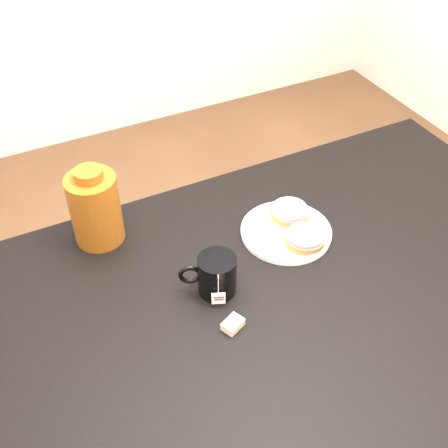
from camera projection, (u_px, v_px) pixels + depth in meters
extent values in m
plane|color=brown|center=(280.00, 443.00, 1.77)|extent=(4.00, 4.00, 0.00)
cube|color=black|center=(301.00, 289.00, 1.29)|extent=(1.40, 0.90, 0.04)
cylinder|color=black|center=(22.00, 361.00, 1.58)|extent=(0.06, 0.06, 0.71)
cylinder|color=black|center=(384.00, 226.00, 2.01)|extent=(0.06, 0.06, 0.71)
cylinder|color=white|center=(286.00, 232.00, 1.39)|extent=(0.23, 0.23, 0.01)
torus|color=white|center=(286.00, 230.00, 1.39)|extent=(0.22, 0.22, 0.01)
cylinder|color=brown|center=(289.00, 213.00, 1.42)|extent=(0.12, 0.12, 0.02)
cylinder|color=#9B7FAC|center=(290.00, 209.00, 1.41)|extent=(0.12, 0.12, 0.01)
cylinder|color=brown|center=(305.00, 239.00, 1.35)|extent=(0.11, 0.11, 0.02)
cylinder|color=#9B7FAC|center=(305.00, 235.00, 1.34)|extent=(0.10, 0.10, 0.01)
cylinder|color=black|center=(217.00, 275.00, 1.23)|extent=(0.11, 0.11, 0.10)
cylinder|color=black|center=(217.00, 262.00, 1.20)|extent=(0.07, 0.07, 0.00)
torus|color=black|center=(190.00, 275.00, 1.22)|extent=(0.05, 0.03, 0.05)
cylinder|color=beige|center=(218.00, 284.00, 1.18)|extent=(0.00, 0.00, 0.05)
cube|color=white|center=(218.00, 298.00, 1.21)|extent=(0.03, 0.01, 0.03)
cube|color=#C6B793|center=(233.00, 324.00, 1.18)|extent=(0.05, 0.05, 0.02)
cylinder|color=#592B0B|center=(95.00, 209.00, 1.33)|extent=(0.14, 0.14, 0.18)
cylinder|color=#592B0B|center=(88.00, 175.00, 1.26)|extent=(0.07, 0.07, 0.02)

